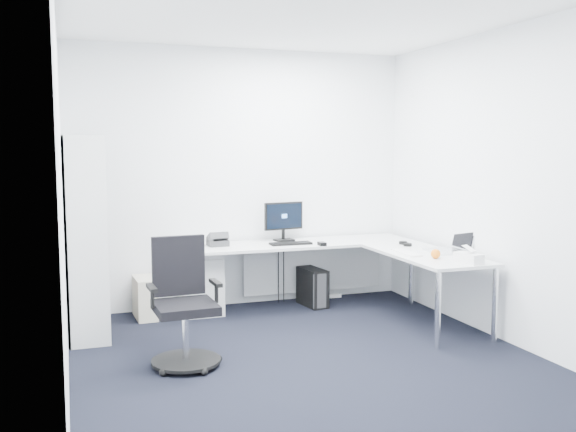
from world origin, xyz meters
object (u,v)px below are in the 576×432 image
object	(u,v)px
bookshelf	(85,236)
l_desk	(314,281)
monitor	(284,221)
task_chair	(185,304)
laptop	(443,239)

from	to	relation	value
bookshelf	l_desk	bearing A→B (deg)	-1.32
l_desk	monitor	xyz separation A→B (m)	(-0.15, 0.49, 0.56)
task_chair	monitor	world-z (taller)	monitor
laptop	task_chair	bearing A→B (deg)	-168.55
bookshelf	task_chair	bearing A→B (deg)	-59.40
l_desk	bookshelf	distance (m)	2.24
monitor	l_desk	bearing A→B (deg)	-81.56
task_chair	monitor	size ratio (longest dim) A/B	2.24
l_desk	task_chair	xyz separation A→B (m)	(-1.49, -1.10, 0.15)
task_chair	l_desk	bearing A→B (deg)	33.93
bookshelf	task_chair	distance (m)	1.40
task_chair	monitor	xyz separation A→B (m)	(1.34, 1.59, 0.41)
l_desk	bookshelf	xyz separation A→B (m)	(-2.17, 0.05, 0.54)
l_desk	bookshelf	size ratio (longest dim) A/B	1.33
monitor	laptop	size ratio (longest dim) A/B	1.21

